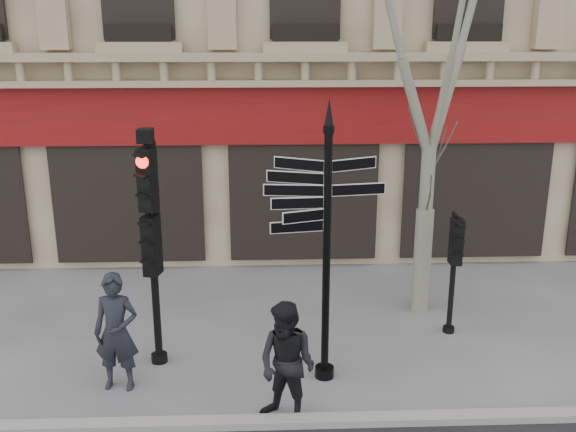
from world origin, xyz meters
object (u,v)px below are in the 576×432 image
(pedestrian_b, at_px, (287,365))
(plane_tree, at_px, (438,13))
(fingerpost, at_px, (328,198))
(traffic_signal_main, at_px, (151,221))
(traffic_signal_secondary, at_px, (454,254))
(pedestrian_a, at_px, (116,332))

(pedestrian_b, bearing_deg, plane_tree, 85.93)
(fingerpost, xyz_separation_m, traffic_signal_main, (-2.76, 0.60, -0.51))
(traffic_signal_secondary, height_order, plane_tree, plane_tree)
(traffic_signal_secondary, bearing_deg, plane_tree, 107.59)
(pedestrian_a, xyz_separation_m, pedestrian_b, (2.60, -1.03, -0.04))
(traffic_signal_main, xyz_separation_m, pedestrian_b, (2.10, -1.80, -1.59))
(traffic_signal_main, xyz_separation_m, plane_tree, (4.91, 1.88, 3.19))
(plane_tree, distance_m, pedestrian_a, 7.66)
(plane_tree, relative_size, pedestrian_b, 4.42)
(plane_tree, bearing_deg, traffic_signal_secondary, -72.19)
(pedestrian_a, distance_m, pedestrian_b, 2.79)
(traffic_signal_secondary, relative_size, pedestrian_b, 1.21)
(traffic_signal_main, height_order, pedestrian_b, traffic_signal_main)
(pedestrian_a, bearing_deg, pedestrian_b, -16.71)
(traffic_signal_main, distance_m, plane_tree, 6.15)
(fingerpost, height_order, traffic_signal_secondary, fingerpost)
(fingerpost, bearing_deg, traffic_signal_main, 169.09)
(fingerpost, distance_m, plane_tree, 4.24)
(fingerpost, height_order, pedestrian_a, fingerpost)
(traffic_signal_main, relative_size, pedestrian_b, 2.17)
(traffic_signal_main, bearing_deg, traffic_signal_secondary, 22.95)
(fingerpost, xyz_separation_m, plane_tree, (2.15, 2.48, 2.68))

